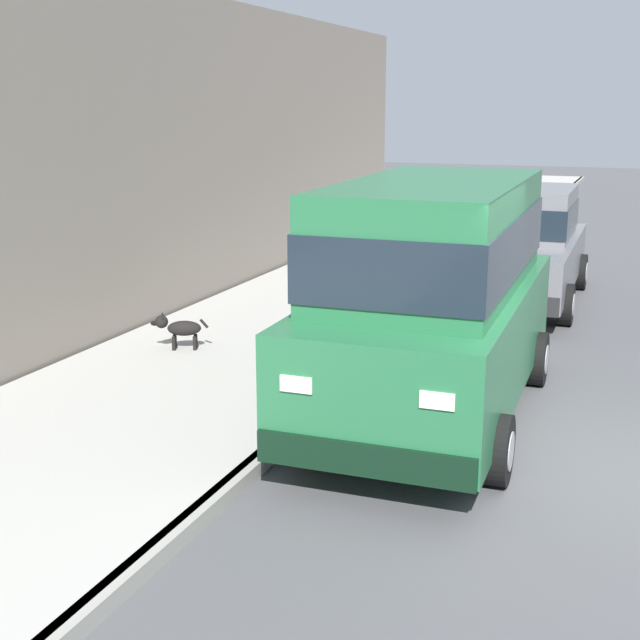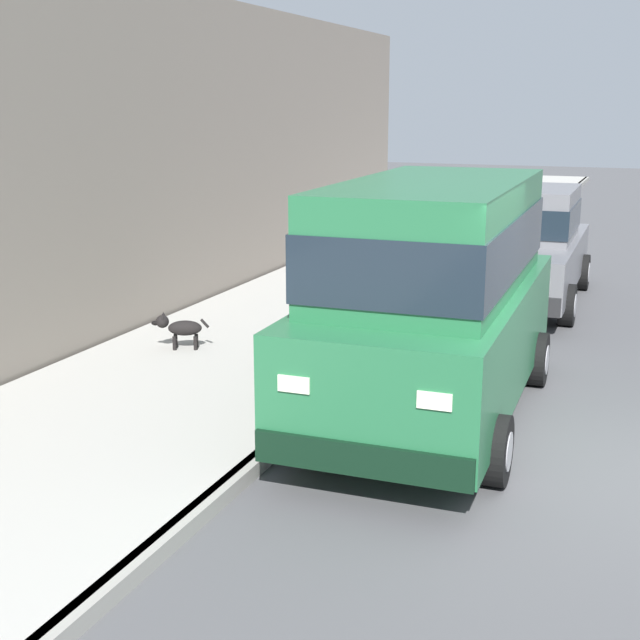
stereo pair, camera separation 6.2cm
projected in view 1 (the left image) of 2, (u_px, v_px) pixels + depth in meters
ground_plane at (631, 476)px, 7.84m from camera, size 80.00×80.00×0.00m
curb at (304, 423)px, 8.96m from camera, size 0.16×64.00×0.14m
sidewalk at (154, 402)px, 9.59m from camera, size 3.60×64.00×0.14m
car_green_van at (433, 289)px, 9.03m from camera, size 2.21×4.94×2.52m
car_grey_sedan at (521, 244)px, 14.54m from camera, size 2.09×4.63×1.92m
dog_black at (179, 328)px, 11.32m from camera, size 0.71×0.38×0.49m
fire_hydrant at (391, 293)px, 13.12m from camera, size 0.34×0.24×0.72m
building_facade at (184, 156)px, 13.79m from camera, size 0.50×20.00×4.92m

